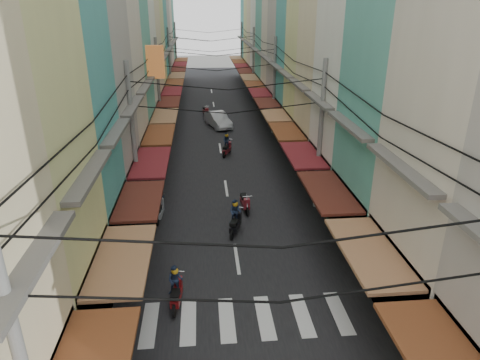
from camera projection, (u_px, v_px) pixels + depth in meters
ground at (233, 237)px, 21.21m from camera, size 160.00×160.00×0.00m
road at (217, 128)px, 39.60m from camera, size 10.00×80.00×0.02m
sidewalk_left at (146, 130)px, 39.05m from camera, size 3.00×80.00×0.06m
sidewalk_right at (286, 126)px, 40.14m from camera, size 3.00×80.00×0.06m
crosswalk at (246, 318)px, 15.68m from camera, size 7.55×2.40×0.01m
building_row_left at (111, 17)px, 32.04m from camera, size 7.80×67.67×23.70m
building_row_right at (318, 21)px, 33.39m from camera, size 7.80×68.98×22.59m
utility_poles at (218, 62)px, 32.49m from camera, size 10.20×66.13×8.20m
white_car at (218, 127)px, 40.03m from camera, size 5.21×3.26×1.72m
bicycle at (406, 263)px, 19.07m from camera, size 1.53×0.83×0.99m
moving_scooters at (206, 182)px, 26.35m from camera, size 5.11×31.50×1.93m
parked_scooters at (347, 253)px, 18.96m from camera, size 13.25×14.68×1.01m
pedestrians at (147, 208)px, 21.91m from camera, size 11.63×26.80×2.16m
market_umbrella at (434, 290)px, 14.21m from camera, size 2.04×2.04×2.15m
traffic_sign at (339, 197)px, 20.86m from camera, size 0.10×0.60×2.74m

